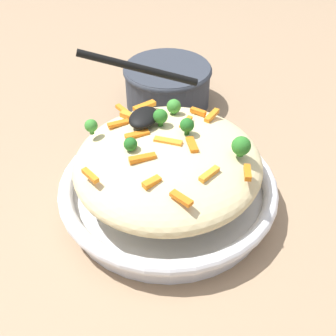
{
  "coord_description": "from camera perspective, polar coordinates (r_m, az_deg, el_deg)",
  "views": [
    {
      "loc": [
        0.45,
        0.18,
        0.48
      ],
      "look_at": [
        0.0,
        0.0,
        0.07
      ],
      "focal_mm": 46.38,
      "sensor_mm": 36.0,
      "label": 1
    }
  ],
  "objects": [
    {
      "name": "ground_plane",
      "position": [
        0.68,
        0.0,
        -4.58
      ],
      "size": [
        2.4,
        2.4,
        0.0
      ],
      "primitive_type": "plane",
      "color": "#9E7F60"
    },
    {
      "name": "broccoli_floret_0",
      "position": [
        0.59,
        -4.95,
        3.12
      ],
      "size": [
        0.02,
        0.02,
        0.02
      ],
      "color": "#205B1C",
      "rests_on": "pasta_mound"
    },
    {
      "name": "carrot_piece_15",
      "position": [
        0.65,
        -6.57,
        5.83
      ],
      "size": [
        0.03,
        0.03,
        0.01
      ],
      "primitive_type": "cube",
      "rotation": [
        0.0,
        0.0,
        5.48
      ],
      "color": "orange",
      "rests_on": "pasta_mound"
    },
    {
      "name": "carrot_piece_1",
      "position": [
        0.64,
        2.37,
        6.01
      ],
      "size": [
        0.03,
        0.01,
        0.01
      ],
      "primitive_type": "cube",
      "rotation": [
        0.0,
        0.0,
        6.18
      ],
      "color": "orange",
      "rests_on": "pasta_mound"
    },
    {
      "name": "carrot_piece_9",
      "position": [
        0.52,
        1.77,
        -4.0
      ],
      "size": [
        0.02,
        0.03,
        0.01
      ],
      "primitive_type": "cube",
      "rotation": [
        0.0,
        0.0,
        1.2
      ],
      "color": "orange",
      "rests_on": "pasta_mound"
    },
    {
      "name": "carrot_piece_11",
      "position": [
        0.6,
        3.16,
        3.05
      ],
      "size": [
        0.03,
        0.03,
        0.01
      ],
      "primitive_type": "cube",
      "rotation": [
        0.0,
        0.0,
        0.58
      ],
      "color": "orange",
      "rests_on": "pasta_mound"
    },
    {
      "name": "carrot_piece_3",
      "position": [
        0.56,
        -10.18,
        -0.96
      ],
      "size": [
        0.02,
        0.03,
        0.01
      ],
      "primitive_type": "cube",
      "rotation": [
        0.0,
        0.0,
        1.1
      ],
      "color": "orange",
      "rests_on": "pasta_mound"
    },
    {
      "name": "broccoli_floret_3",
      "position": [
        0.61,
        2.52,
        5.62
      ],
      "size": [
        0.02,
        0.02,
        0.03
      ],
      "color": "#205B1C",
      "rests_on": "pasta_mound"
    },
    {
      "name": "serving_spoon",
      "position": [
        0.66,
        -3.48,
        9.4
      ],
      "size": [
        0.16,
        0.17,
        0.08
      ],
      "color": "black",
      "rests_on": "pasta_mound"
    },
    {
      "name": "companion_bowl",
      "position": [
        0.89,
        -0.06,
        11.1
      ],
      "size": [
        0.18,
        0.18,
        0.08
      ],
      "color": "#333842",
      "rests_on": "ground_plane"
    },
    {
      "name": "broccoli_floret_1",
      "position": [
        0.63,
        -1.01,
        6.77
      ],
      "size": [
        0.02,
        0.02,
        0.03
      ],
      "color": "#296820",
      "rests_on": "pasta_mound"
    },
    {
      "name": "carrot_piece_12",
      "position": [
        0.68,
        -6.0,
        7.63
      ],
      "size": [
        0.02,
        0.03,
        0.01
      ],
      "primitive_type": "cube",
      "rotation": [
        0.0,
        0.0,
        1.04
      ],
      "color": "orange",
      "rests_on": "pasta_mound"
    },
    {
      "name": "broccoli_floret_2",
      "position": [
        0.63,
        -10.07,
        5.47
      ],
      "size": [
        0.02,
        0.02,
        0.02
      ],
      "color": "#377928",
      "rests_on": "pasta_mound"
    },
    {
      "name": "carrot_piece_0",
      "position": [
        0.6,
        -0.13,
        3.31
      ],
      "size": [
        0.01,
        0.04,
        0.01
      ],
      "primitive_type": "cube",
      "rotation": [
        0.0,
        0.0,
        1.66
      ],
      "color": "orange",
      "rests_on": "pasta_mound"
    },
    {
      "name": "carrot_piece_4",
      "position": [
        0.66,
        -4.91,
        6.78
      ],
      "size": [
        0.02,
        0.04,
        0.01
      ],
      "primitive_type": "cube",
      "rotation": [
        0.0,
        0.0,
        4.54
      ],
      "color": "orange",
      "rests_on": "pasta_mound"
    },
    {
      "name": "carrot_piece_14",
      "position": [
        0.69,
        -3.11,
        8.13
      ],
      "size": [
        0.04,
        0.03,
        0.01
      ],
      "primitive_type": "cube",
      "rotation": [
        0.0,
        0.0,
        2.58
      ],
      "color": "orange",
      "rests_on": "pasta_mound"
    },
    {
      "name": "carrot_piece_8",
      "position": [
        0.67,
        3.99,
        7.4
      ],
      "size": [
        0.01,
        0.03,
        0.01
      ],
      "primitive_type": "cube",
      "rotation": [
        0.0,
        0.0,
        4.53
      ],
      "color": "orange",
      "rests_on": "pasta_mound"
    },
    {
      "name": "carrot_piece_5",
      "position": [
        0.54,
        -2.16,
        -1.87
      ],
      "size": [
        0.03,
        0.02,
        0.01
      ],
      "primitive_type": "cube",
      "rotation": [
        0.0,
        0.0,
        5.77
      ],
      "color": "orange",
      "rests_on": "pasta_mound"
    },
    {
      "name": "carrot_piece_10",
      "position": [
        0.57,
        10.41,
        -0.58
      ],
      "size": [
        0.03,
        0.02,
        0.01
      ],
      "primitive_type": "cube",
      "rotation": [
        0.0,
        0.0,
        3.45
      ],
      "color": "orange",
      "rests_on": "pasta_mound"
    },
    {
      "name": "serving_bowl",
      "position": [
        0.66,
        0.0,
        -2.94
      ],
      "size": [
        0.33,
        0.33,
        0.05
      ],
      "color": "silver",
      "rests_on": "ground_plane"
    },
    {
      "name": "pasta_mound",
      "position": [
        0.62,
        0.0,
        0.69
      ],
      "size": [
        0.28,
        0.27,
        0.08
      ],
      "primitive_type": "ellipsoid",
      "color": "beige",
      "rests_on": "serving_bowl"
    },
    {
      "name": "carrot_piece_7",
      "position": [
        0.56,
        5.44,
        -0.79
      ],
      "size": [
        0.03,
        0.02,
        0.01
      ],
      "primitive_type": "cube",
      "rotation": [
        0.0,
        0.0,
        5.9
      ],
      "color": "orange",
      "rests_on": "pasta_mound"
    },
    {
      "name": "broccoli_floret_4",
      "position": [
        0.59,
        9.59,
        2.86
      ],
      "size": [
        0.03,
        0.03,
        0.03
      ],
      "color": "#296820",
      "rests_on": "pasta_mound"
    },
    {
      "name": "carrot_piece_6",
      "position": [
        0.67,
        5.78,
        6.88
      ],
      "size": [
        0.04,
        0.01,
        0.01
      ],
      "primitive_type": "cube",
      "rotation": [
        0.0,
        0.0,
        2.96
      ],
      "color": "orange",
      "rests_on": "pasta_mound"
    },
    {
      "name": "broccoli_floret_5",
      "position": [
        0.67,
        0.77,
        8.09
      ],
      "size": [
        0.02,
        0.02,
        0.02
      ],
      "color": "#377928",
      "rests_on": "pasta_mound"
    },
    {
      "name": "carrot_piece_2",
      "position": [
        0.62,
        -3.97,
        4.56
      ],
      "size": [
        0.03,
        0.03,
        0.01
      ],
      "primitive_type": "cube",
      "rotation": [
        0.0,
        0.0,
        5.47
      ],
      "color": "orange",
      "rests_on": "pasta_mound"
    },
    {
      "name": "carrot_piece_13",
      "position": [
        0.57,
        -3.38,
        1.29
      ],
      "size": [
        0.03,
        0.03,
        0.01
      ],
      "primitive_type": "cube",
      "rotation": [
        0.0,
        0.0,
        5.39
      ],
      "color": "orange",
      "rests_on": "pasta_mound"
    }
  ]
}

